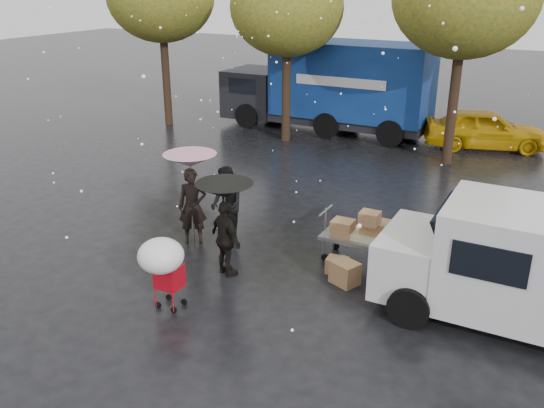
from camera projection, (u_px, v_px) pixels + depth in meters
The scene contains 14 objects.
ground at pixel (221, 273), 12.09m from camera, with size 90.00×90.00×0.00m, color black.
person_pink at pixel (193, 206), 13.18m from camera, with size 0.65×0.43×1.79m, color black.
person_middle at pixel (227, 204), 13.35m from camera, with size 0.86×0.67×1.77m, color black.
person_black at pixel (226, 239), 11.73m from camera, with size 0.96×0.40×1.64m, color black.
umbrella_pink at pixel (190, 160), 12.77m from camera, with size 1.20×1.20×2.15m.
umbrella_black at pixel (224, 190), 11.34m from camera, with size 1.17×1.17×2.02m.
vendor_cart at pixel (361, 231), 12.29m from camera, with size 1.52×0.80×1.27m.
shopping_cart at pixel (162, 259), 10.35m from camera, with size 0.84×0.84×1.46m.
white_van at pixel (533, 268), 9.84m from camera, with size 4.91×2.18×2.20m.
blue_truck at pixel (331, 87), 22.54m from camera, with size 8.30×2.60×3.50m.
box_ground_near at pixel (345, 273), 11.60m from camera, with size 0.52×0.42×0.47m, color olive.
box_ground_far at pixel (337, 265), 12.04m from camera, with size 0.43×0.33×0.33m, color olive.
yellow_taxi at pixel (485, 129), 20.58m from camera, with size 1.69×4.20×1.43m, color #D59E0B.
tree_row at pixel (371, 2), 18.65m from camera, with size 21.60×4.40×7.12m.
Camera 1 is at (5.98, -8.94, 5.81)m, focal length 38.00 mm.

